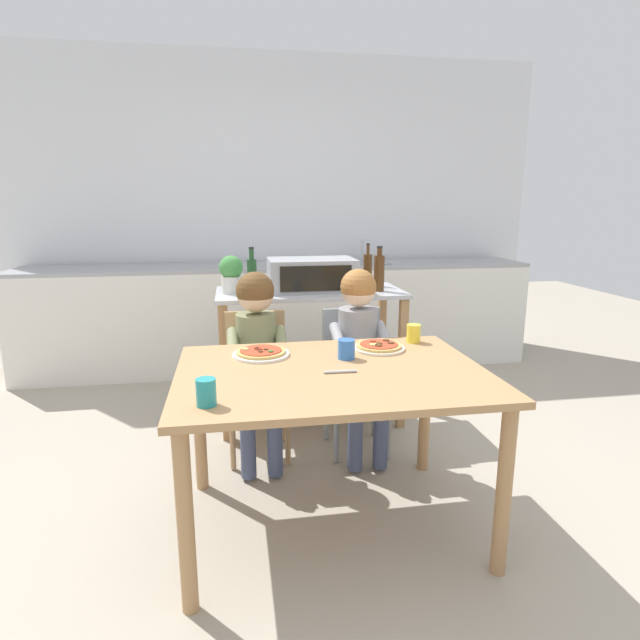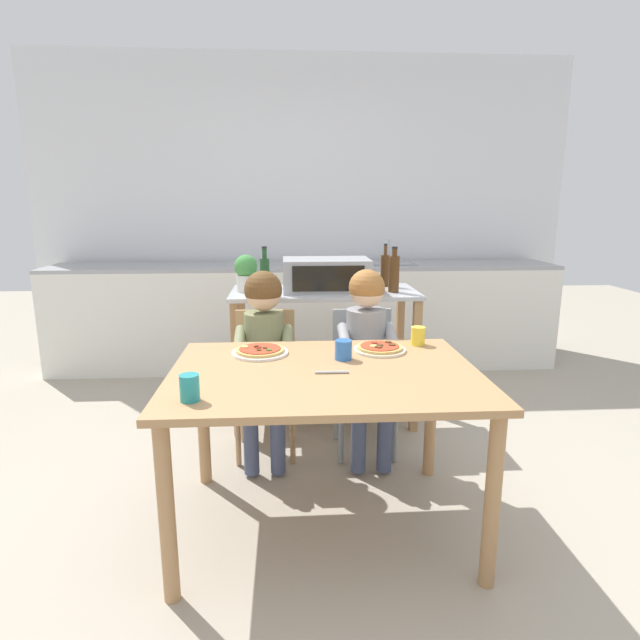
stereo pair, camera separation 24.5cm
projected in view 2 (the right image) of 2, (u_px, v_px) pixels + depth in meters
The scene contains 20 objects.
ground_plane at pixel (312, 423), 3.44m from camera, with size 11.05×11.05×0.00m, color #A89E8C.
back_wall_tiled at pixel (303, 211), 4.81m from camera, with size 4.84×0.12×2.70m.
kitchen_counter at pixel (305, 315), 4.61m from camera, with size 4.35×0.60×1.10m.
kitchen_island_cart at pixel (324, 334), 3.40m from camera, with size 1.19×0.55×0.88m.
toaster_oven at pixel (326, 275), 3.32m from camera, with size 0.55×0.36×0.20m.
bottle_dark_olive_oil at pixel (265, 275), 3.15m from camera, with size 0.06×0.06×0.30m.
bottle_brown_beer at pixel (394, 273), 3.25m from camera, with size 0.07×0.07×0.29m.
bottle_clear_vinegar at pixel (385, 270), 3.49m from camera, with size 0.06×0.06×0.29m.
potted_herb_plant at pixel (246, 272), 3.26m from camera, with size 0.15×0.15×0.24m.
dining_table at pixel (324, 391), 2.22m from camera, with size 1.30×0.95×0.74m.
dining_chair_left at pixel (266, 371), 3.00m from camera, with size 0.36×0.36×0.81m.
dining_chair_right at pixel (363, 369), 3.02m from camera, with size 0.36×0.36×0.81m.
child_in_olive_shirt at pixel (264, 340), 2.84m from camera, with size 0.32×0.42×1.05m.
child_in_grey_shirt at pixel (367, 340), 2.86m from camera, with size 0.32×0.42×1.05m.
pizza_plate_white at pixel (260, 351), 2.43m from camera, with size 0.26×0.26×0.03m.
pizza_plate_cream at pixel (380, 348), 2.48m from camera, with size 0.25×0.25×0.03m.
drinking_cup_teal at pixel (190, 388), 1.85m from camera, with size 0.07×0.07×0.10m, color teal.
drinking_cup_yellow at pixel (418, 336), 2.58m from camera, with size 0.07×0.07×0.09m, color yellow.
drinking_cup_blue at pixel (343, 350), 2.34m from camera, with size 0.08×0.08×0.09m, color blue.
serving_spoon at pixel (332, 372), 2.15m from camera, with size 0.01×0.01×0.14m, color #B7BABF.
Camera 2 is at (-0.15, -2.09, 1.43)m, focal length 29.18 mm.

